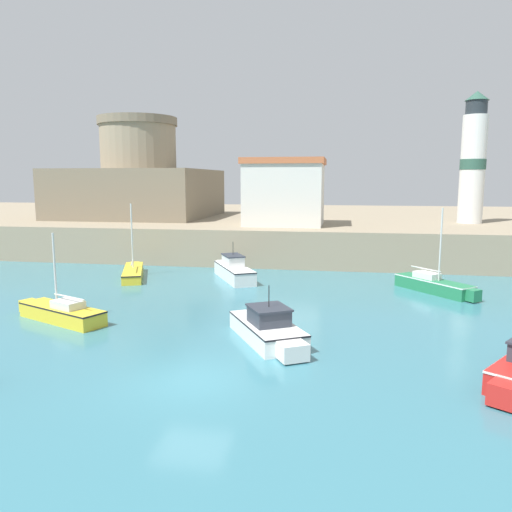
# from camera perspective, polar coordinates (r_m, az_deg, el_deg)

# --- Properties ---
(ground_plane) EXTENTS (200.00, 200.00, 0.00)m
(ground_plane) POSITION_cam_1_polar(r_m,az_deg,el_deg) (17.49, -7.40, -13.84)
(ground_plane) COLOR teal
(quay_seawall) EXTENTS (120.00, 40.00, 2.90)m
(quay_seawall) POSITION_cam_1_polar(r_m,az_deg,el_deg) (57.16, 4.92, 3.40)
(quay_seawall) COLOR gray
(quay_seawall) RESTS_ON ground
(sailboat_yellow_0) EXTENTS (3.23, 6.18, 5.08)m
(sailboat_yellow_0) POSITION_cam_1_polar(r_m,az_deg,el_deg) (35.67, -13.87, -1.78)
(sailboat_yellow_0) COLOR yellow
(sailboat_yellow_0) RESTS_ON ground
(motorboat_white_1) EXTENTS (3.95, 5.42, 2.39)m
(motorboat_white_1) POSITION_cam_1_polar(r_m,az_deg,el_deg) (21.04, 1.45, -8.30)
(motorboat_white_1) COLOR white
(motorboat_white_1) RESTS_ON ground
(sailboat_green_2) EXTENTS (4.31, 5.07, 5.08)m
(sailboat_green_2) POSITION_cam_1_polar(r_m,az_deg,el_deg) (31.75, 19.70, -3.10)
(sailboat_green_2) COLOR #237A4C
(sailboat_green_2) RESTS_ON ground
(sailboat_yellow_3) EXTENTS (5.51, 3.29, 4.22)m
(sailboat_yellow_3) POSITION_cam_1_polar(r_m,az_deg,el_deg) (25.72, -21.39, -5.96)
(sailboat_yellow_3) COLOR yellow
(sailboat_yellow_3) RESTS_ON ground
(motorboat_white_5) EXTENTS (3.88, 5.94, 2.55)m
(motorboat_white_5) POSITION_cam_1_polar(r_m,az_deg,el_deg) (33.93, -2.58, -1.62)
(motorboat_white_5) COLOR white
(motorboat_white_5) RESTS_ON ground
(fortress) EXTENTS (14.57, 14.57, 10.08)m
(fortress) POSITION_cam_1_polar(r_m,az_deg,el_deg) (53.74, -13.15, 8.04)
(fortress) COLOR #796C57
(fortress) RESTS_ON quay_seawall
(lighthouse) EXTENTS (2.16, 2.16, 11.32)m
(lighthouse) POSITION_cam_1_polar(r_m,az_deg,el_deg) (48.17, 23.56, 9.97)
(lighthouse) COLOR silver
(lighthouse) RESTS_ON quay_seawall
(harbor_shed_near_wharf) EXTENTS (6.74, 5.96, 5.57)m
(harbor_shed_near_wharf) POSITION_cam_1_polar(r_m,az_deg,el_deg) (42.57, 3.28, 7.36)
(harbor_shed_near_wharf) COLOR silver
(harbor_shed_near_wharf) RESTS_ON quay_seawall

